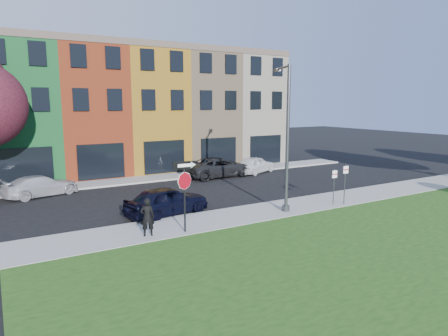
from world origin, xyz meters
TOP-DOWN VIEW (x-y plane):
  - ground at (0.00, 0.00)m, footprint 120.00×120.00m
  - sidewalk_near at (2.00, 3.00)m, footprint 40.00×3.00m
  - sidewalk_far at (-3.00, 15.00)m, footprint 40.00×2.40m
  - rowhouse_block at (-2.50, 21.18)m, footprint 30.00×10.12m
  - stop_sign at (-4.77, 1.94)m, footprint 1.05×0.12m
  - man at (-6.39, 2.27)m, footprint 0.80×0.69m
  - sedan_near at (-4.29, 5.21)m, footprint 3.57×5.19m
  - parked_car_silver at (-9.45, 13.21)m, footprint 4.43×5.58m
  - parked_car_dark at (3.40, 13.30)m, footprint 3.06×5.78m
  - parked_car_white at (6.83, 13.29)m, footprint 4.66×5.36m
  - street_lamp at (1.36, 2.60)m, footprint 1.18×2.46m
  - parking_sign_a at (4.42, 2.09)m, footprint 0.32×0.10m
  - parking_sign_b at (5.06, 1.89)m, footprint 0.32×0.11m

SIDE VIEW (x-z plane):
  - ground at x=0.00m, z-range 0.00..0.00m
  - sidewalk_near at x=2.00m, z-range 0.00..0.12m
  - sidewalk_far at x=-3.00m, z-range 0.00..0.12m
  - parked_car_silver at x=-9.45m, z-range 0.00..1.31m
  - parked_car_white at x=6.83m, z-range 0.00..1.42m
  - sedan_near at x=-4.29m, z-range 0.00..1.53m
  - parked_car_dark at x=3.40m, z-range 0.00..1.54m
  - man at x=-6.39m, z-range 0.12..1.78m
  - parking_sign_a at x=4.42m, z-range 0.38..2.41m
  - parking_sign_b at x=5.06m, z-range 0.40..2.69m
  - stop_sign at x=-4.77m, z-range 0.79..3.95m
  - street_lamp at x=1.36m, z-range 0.15..7.74m
  - rowhouse_block at x=-2.50m, z-range -0.01..9.99m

